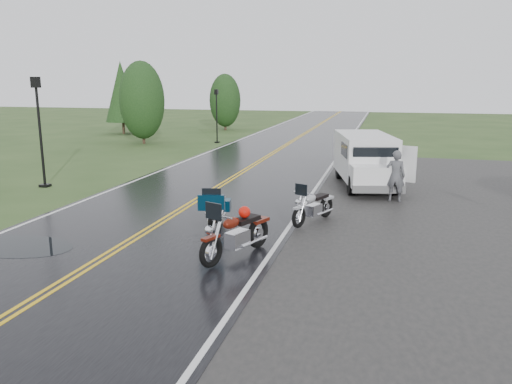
# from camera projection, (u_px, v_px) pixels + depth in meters

# --- Properties ---
(ground) EXTENTS (120.00, 120.00, 0.00)m
(ground) POSITION_uv_depth(u_px,v_px,m) (137.00, 238.00, 13.48)
(ground) COLOR #2D471E
(ground) RESTS_ON ground
(road) EXTENTS (8.00, 100.00, 0.04)m
(road) POSITION_uv_depth(u_px,v_px,m) (241.00, 173.00, 22.92)
(road) COLOR black
(road) RESTS_ON ground
(motorcycle_red) EXTENTS (1.73, 2.60, 1.44)m
(motorcycle_red) POSITION_uv_depth(u_px,v_px,m) (211.00, 239.00, 11.03)
(motorcycle_red) COLOR #501309
(motorcycle_red) RESTS_ON ground
(motorcycle_teal) EXTENTS (1.24, 2.35, 1.32)m
(motorcycle_teal) POSITION_uv_depth(u_px,v_px,m) (211.00, 215.00, 13.24)
(motorcycle_teal) COLOR #042032
(motorcycle_teal) RESTS_ON ground
(motorcycle_silver) EXTENTS (1.53, 2.24, 1.24)m
(motorcycle_silver) POSITION_uv_depth(u_px,v_px,m) (299.00, 209.00, 14.07)
(motorcycle_silver) COLOR #9D9EA4
(motorcycle_silver) RESTS_ON ground
(van_white) EXTENTS (3.17, 5.67, 2.10)m
(van_white) POSITION_uv_depth(u_px,v_px,m) (352.00, 168.00, 18.23)
(van_white) COLOR silver
(van_white) RESTS_ON ground
(person_at_van) EXTENTS (0.69, 0.48, 1.79)m
(person_at_van) POSITION_uv_depth(u_px,v_px,m) (396.00, 177.00, 17.34)
(person_at_van) COLOR #4D4E52
(person_at_van) RESTS_ON ground
(lamp_post_near_left) EXTENTS (0.37, 0.37, 4.37)m
(lamp_post_near_left) POSITION_uv_depth(u_px,v_px,m) (40.00, 132.00, 19.56)
(lamp_post_near_left) COLOR black
(lamp_post_near_left) RESTS_ON ground
(lamp_post_far_left) EXTENTS (0.31, 0.31, 3.66)m
(lamp_post_far_left) POSITION_uv_depth(u_px,v_px,m) (217.00, 116.00, 33.99)
(lamp_post_far_left) COLOR black
(lamp_post_far_left) RESTS_ON ground
(tree_left_mid) EXTENTS (3.01, 3.01, 4.70)m
(tree_left_mid) POSITION_uv_depth(u_px,v_px,m) (142.00, 109.00, 33.41)
(tree_left_mid) COLOR #1E3D19
(tree_left_mid) RESTS_ON ground
(tree_left_far) EXTENTS (2.67, 2.67, 4.10)m
(tree_left_far) POSITION_uv_depth(u_px,v_px,m) (225.00, 106.00, 42.94)
(tree_left_far) COLOR #1E3D19
(tree_left_far) RESTS_ON ground
(pine_left_far) EXTENTS (2.68, 2.68, 5.59)m
(pine_left_far) POSITION_uv_depth(u_px,v_px,m) (122.00, 99.00, 39.75)
(pine_left_far) COLOR #1E3D19
(pine_left_far) RESTS_ON ground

